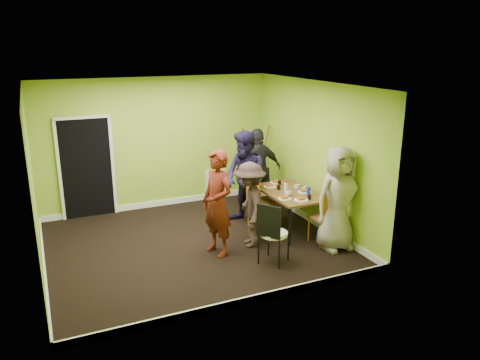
# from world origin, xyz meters

# --- Properties ---
(ground) EXTENTS (5.00, 5.00, 0.00)m
(ground) POSITION_xyz_m (0.00, 0.00, 0.00)
(ground) COLOR black
(ground) RESTS_ON ground
(room_walls) EXTENTS (5.04, 4.54, 2.82)m
(room_walls) POSITION_xyz_m (-0.02, 0.04, 0.99)
(room_walls) COLOR #80B32E
(room_walls) RESTS_ON ground
(dining_table) EXTENTS (0.90, 1.50, 0.75)m
(dining_table) POSITION_xyz_m (1.92, -0.08, 0.70)
(dining_table) COLOR black
(dining_table) RESTS_ON ground
(chair_left_far) EXTENTS (0.50, 0.49, 1.06)m
(chair_left_far) POSITION_xyz_m (1.39, 0.20, 0.60)
(chair_left_far) COLOR orange
(chair_left_far) RESTS_ON ground
(chair_left_near) EXTENTS (0.46, 0.45, 0.89)m
(chair_left_near) POSITION_xyz_m (1.08, -0.31, 0.50)
(chair_left_near) COLOR orange
(chair_left_near) RESTS_ON ground
(chair_back_end) EXTENTS (0.40, 0.47, 0.92)m
(chair_back_end) POSITION_xyz_m (1.88, 1.08, 0.65)
(chair_back_end) COLOR orange
(chair_back_end) RESTS_ON ground
(chair_front_end) EXTENTS (0.45, 0.46, 1.04)m
(chair_front_end) POSITION_xyz_m (2.15, -0.99, 0.58)
(chair_front_end) COLOR orange
(chair_front_end) RESTS_ON ground
(chair_bentwood) EXTENTS (0.57, 0.56, 1.04)m
(chair_bentwood) POSITION_xyz_m (0.91, -1.26, 0.58)
(chair_bentwood) COLOR black
(chair_bentwood) RESTS_ON ground
(easel) EXTENTS (0.69, 0.65, 1.72)m
(easel) POSITION_xyz_m (2.08, 1.82, 0.85)
(easel) COLOR brown
(easel) RESTS_ON ground
(plate_near_left) EXTENTS (0.24, 0.24, 0.01)m
(plate_near_left) POSITION_xyz_m (1.72, 0.36, 0.76)
(plate_near_left) COLOR white
(plate_near_left) RESTS_ON dining_table
(plate_near_right) EXTENTS (0.24, 0.24, 0.01)m
(plate_near_right) POSITION_xyz_m (1.62, -0.41, 0.76)
(plate_near_right) COLOR white
(plate_near_right) RESTS_ON dining_table
(plate_far_back) EXTENTS (0.25, 0.25, 0.01)m
(plate_far_back) POSITION_xyz_m (1.96, 0.54, 0.76)
(plate_far_back) COLOR white
(plate_far_back) RESTS_ON dining_table
(plate_far_front) EXTENTS (0.26, 0.26, 0.01)m
(plate_far_front) POSITION_xyz_m (1.85, -0.60, 0.76)
(plate_far_front) COLOR white
(plate_far_front) RESTS_ON dining_table
(plate_wall_back) EXTENTS (0.24, 0.24, 0.01)m
(plate_wall_back) POSITION_xyz_m (2.24, 0.09, 0.76)
(plate_wall_back) COLOR white
(plate_wall_back) RESTS_ON dining_table
(plate_wall_front) EXTENTS (0.26, 0.26, 0.01)m
(plate_wall_front) POSITION_xyz_m (2.15, -0.22, 0.76)
(plate_wall_front) COLOR white
(plate_wall_front) RESTS_ON dining_table
(thermos) EXTENTS (0.07, 0.07, 0.20)m
(thermos) POSITION_xyz_m (1.81, -0.11, 0.85)
(thermos) COLOR white
(thermos) RESTS_ON dining_table
(blue_bottle) EXTENTS (0.07, 0.07, 0.18)m
(blue_bottle) POSITION_xyz_m (2.11, -0.43, 0.84)
(blue_bottle) COLOR #1930BE
(blue_bottle) RESTS_ON dining_table
(orange_bottle) EXTENTS (0.04, 0.04, 0.09)m
(orange_bottle) POSITION_xyz_m (1.87, 0.04, 0.79)
(orange_bottle) COLOR orange
(orange_bottle) RESTS_ON dining_table
(glass_mid) EXTENTS (0.06, 0.06, 0.10)m
(glass_mid) POSITION_xyz_m (1.79, 0.12, 0.80)
(glass_mid) COLOR black
(glass_mid) RESTS_ON dining_table
(glass_back) EXTENTS (0.07, 0.07, 0.09)m
(glass_back) POSITION_xyz_m (1.96, 0.41, 0.79)
(glass_back) COLOR black
(glass_back) RESTS_ON dining_table
(glass_front) EXTENTS (0.07, 0.07, 0.08)m
(glass_front) POSITION_xyz_m (2.01, -0.61, 0.79)
(glass_front) COLOR black
(glass_front) RESTS_ON dining_table
(cup_a) EXTENTS (0.12, 0.12, 0.10)m
(cup_a) POSITION_xyz_m (1.76, -0.29, 0.80)
(cup_a) COLOR white
(cup_a) RESTS_ON dining_table
(cup_b) EXTENTS (0.10, 0.10, 0.09)m
(cup_b) POSITION_xyz_m (2.12, 0.00, 0.80)
(cup_b) COLOR white
(cup_b) RESTS_ON dining_table
(person_standing) EXTENTS (0.61, 0.76, 1.81)m
(person_standing) POSITION_xyz_m (0.26, -0.54, 0.90)
(person_standing) COLOR #56180E
(person_standing) RESTS_ON ground
(person_left_far) EXTENTS (0.95, 1.08, 1.87)m
(person_left_far) POSITION_xyz_m (1.23, 0.45, 0.94)
(person_left_far) COLOR #191433
(person_left_far) RESTS_ON ground
(person_left_near) EXTENTS (0.82, 1.10, 1.52)m
(person_left_near) POSITION_xyz_m (0.90, -0.47, 0.76)
(person_left_near) COLOR #312321
(person_left_near) RESTS_ON ground
(person_back_end) EXTENTS (1.04, 0.46, 1.76)m
(person_back_end) POSITION_xyz_m (1.87, 1.18, 0.88)
(person_back_end) COLOR black
(person_back_end) RESTS_ON ground
(person_front_end) EXTENTS (0.90, 0.59, 1.83)m
(person_front_end) POSITION_xyz_m (2.22, -1.19, 0.91)
(person_front_end) COLOR gray
(person_front_end) RESTS_ON ground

